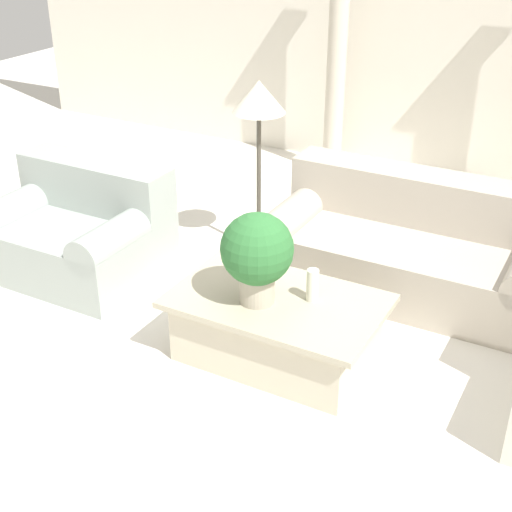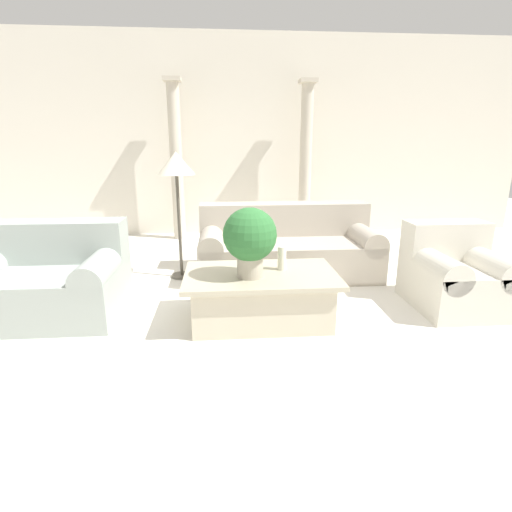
# 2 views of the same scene
# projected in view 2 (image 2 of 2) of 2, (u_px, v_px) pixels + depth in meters

# --- Properties ---
(ground_plane) EXTENTS (16.00, 16.00, 0.00)m
(ground_plane) POSITION_uv_depth(u_px,v_px,m) (244.00, 306.00, 3.84)
(ground_plane) COLOR silver
(wall_back) EXTENTS (10.00, 0.06, 3.20)m
(wall_back) POSITION_uv_depth(u_px,v_px,m) (233.00, 138.00, 6.60)
(wall_back) COLOR silver
(wall_back) RESTS_ON ground_plane
(sofa_long) EXTENTS (2.05, 0.99, 0.81)m
(sofa_long) POSITION_uv_depth(u_px,v_px,m) (287.00, 246.00, 4.75)
(sofa_long) COLOR #ADA393
(sofa_long) RESTS_ON ground_plane
(loveseat) EXTENTS (1.30, 0.99, 0.81)m
(loveseat) POSITION_uv_depth(u_px,v_px,m) (48.00, 277.00, 3.63)
(loveseat) COLOR #9EA8A0
(loveseat) RESTS_ON ground_plane
(coffee_table) EXTENTS (1.31, 0.83, 0.43)m
(coffee_table) POSITION_uv_depth(u_px,v_px,m) (261.00, 296.00, 3.49)
(coffee_table) COLOR beige
(coffee_table) RESTS_ON ground_plane
(potted_plant) EXTENTS (0.44, 0.44, 0.58)m
(potted_plant) POSITION_uv_depth(u_px,v_px,m) (250.00, 237.00, 3.25)
(potted_plant) COLOR #B2A893
(potted_plant) RESTS_ON coffee_table
(pillar_candle) EXTENTS (0.08, 0.08, 0.21)m
(pillar_candle) POSITION_uv_depth(u_px,v_px,m) (282.00, 258.00, 3.50)
(pillar_candle) COLOR silver
(pillar_candle) RESTS_ON coffee_table
(floor_lamp) EXTENTS (0.41, 0.41, 1.42)m
(floor_lamp) POSITION_uv_depth(u_px,v_px,m) (176.00, 170.00, 4.34)
(floor_lamp) COLOR #4C473D
(floor_lamp) RESTS_ON ground_plane
(column_left) EXTENTS (0.27, 0.27, 2.46)m
(column_left) POSITION_uv_depth(u_px,v_px,m) (176.00, 160.00, 6.25)
(column_left) COLOR beige
(column_left) RESTS_ON ground_plane
(column_right) EXTENTS (0.27, 0.27, 2.46)m
(column_right) POSITION_uv_depth(u_px,v_px,m) (305.00, 160.00, 6.41)
(column_right) COLOR beige
(column_right) RESTS_ON ground_plane
(armchair) EXTENTS (0.78, 0.86, 0.77)m
(armchair) POSITION_uv_depth(u_px,v_px,m) (455.00, 272.00, 3.78)
(armchair) COLOR beige
(armchair) RESTS_ON ground_plane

